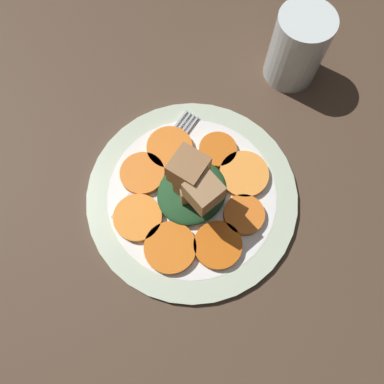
% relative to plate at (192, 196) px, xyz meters
% --- Properties ---
extents(table_slab, '(1.20, 1.20, 0.02)m').
position_rel_plate_xyz_m(table_slab, '(0.00, 0.00, -0.02)').
color(table_slab, '#4C3828').
rests_on(table_slab, ground).
extents(plate, '(0.30, 0.30, 0.01)m').
position_rel_plate_xyz_m(plate, '(0.00, 0.00, 0.00)').
color(plate, beige).
rests_on(plate, table_slab).
extents(carrot_slice_0, '(0.07, 0.07, 0.01)m').
position_rel_plate_xyz_m(carrot_slice_0, '(0.08, -0.03, 0.01)').
color(carrot_slice_0, orange).
rests_on(carrot_slice_0, plate).
extents(carrot_slice_1, '(0.07, 0.07, 0.01)m').
position_rel_plate_xyz_m(carrot_slice_1, '(0.07, 0.03, 0.01)').
color(carrot_slice_1, orange).
rests_on(carrot_slice_1, plate).
extents(carrot_slice_2, '(0.06, 0.06, 0.01)m').
position_rel_plate_xyz_m(carrot_slice_2, '(0.03, 0.08, 0.01)').
color(carrot_slice_2, '#D35E12').
rests_on(carrot_slice_2, plate).
extents(carrot_slice_3, '(0.06, 0.06, 0.01)m').
position_rel_plate_xyz_m(carrot_slice_3, '(-0.03, 0.07, 0.01)').
color(carrot_slice_3, orange).
rests_on(carrot_slice_3, plate).
extents(carrot_slice_4, '(0.07, 0.07, 0.01)m').
position_rel_plate_xyz_m(carrot_slice_4, '(-0.07, 0.03, 0.01)').
color(carrot_slice_4, '#F99539').
rests_on(carrot_slice_4, plate).
extents(carrot_slice_5, '(0.06, 0.06, 0.01)m').
position_rel_plate_xyz_m(carrot_slice_5, '(-0.07, -0.02, 0.01)').
color(carrot_slice_5, orange).
rests_on(carrot_slice_5, plate).
extents(carrot_slice_6, '(0.07, 0.07, 0.01)m').
position_rel_plate_xyz_m(carrot_slice_6, '(-0.03, -0.07, 0.01)').
color(carrot_slice_6, orange).
rests_on(carrot_slice_6, plate).
extents(carrot_slice_7, '(0.06, 0.06, 0.01)m').
position_rel_plate_xyz_m(carrot_slice_7, '(0.03, -0.07, 0.01)').
color(carrot_slice_7, orange).
rests_on(carrot_slice_7, plate).
extents(center_pile, '(0.10, 0.09, 0.10)m').
position_rel_plate_xyz_m(center_pile, '(0.00, 0.00, 0.04)').
color(center_pile, '#1E4723').
rests_on(center_pile, plate).
extents(fork, '(0.20, 0.06, 0.00)m').
position_rel_plate_xyz_m(fork, '(0.00, -0.07, 0.01)').
color(fork, '#B2B2B7').
rests_on(fork, plate).
extents(water_glass, '(0.08, 0.08, 0.11)m').
position_rel_plate_xyz_m(water_glass, '(-0.26, -0.04, 0.05)').
color(water_glass, silver).
rests_on(water_glass, table_slab).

